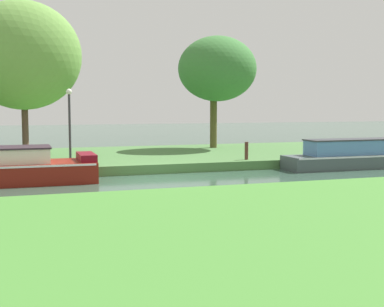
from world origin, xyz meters
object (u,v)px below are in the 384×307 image
(slate_narrowboat, at_px, (358,155))
(willow_tree_right, at_px, (217,69))
(willow_tree_centre, at_px, (23,55))
(lamp_post, at_px, (70,118))
(mooring_post_near, at_px, (246,151))

(slate_narrowboat, relative_size, willow_tree_right, 1.09)
(willow_tree_centre, relative_size, willow_tree_right, 1.17)
(willow_tree_right, distance_m, lamp_post, 10.71)
(lamp_post, bearing_deg, slate_narrowboat, -8.86)
(willow_tree_centre, xyz_separation_m, mooring_post_near, (9.47, -4.79, -4.41))
(slate_narrowboat, height_order, mooring_post_near, slate_narrowboat)
(slate_narrowboat, distance_m, willow_tree_right, 9.64)
(willow_tree_right, distance_m, mooring_post_near, 7.48)
(willow_tree_centre, bearing_deg, slate_narrowboat, -23.52)
(willow_tree_centre, bearing_deg, willow_tree_right, 7.66)
(willow_tree_centre, height_order, willow_tree_right, willow_tree_centre)
(willow_tree_centre, bearing_deg, mooring_post_near, -26.85)
(willow_tree_right, bearing_deg, slate_narrowboat, -62.71)
(slate_narrowboat, xyz_separation_m, lamp_post, (-12.66, 1.97, 1.77))
(lamp_post, distance_m, mooring_post_near, 7.92)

